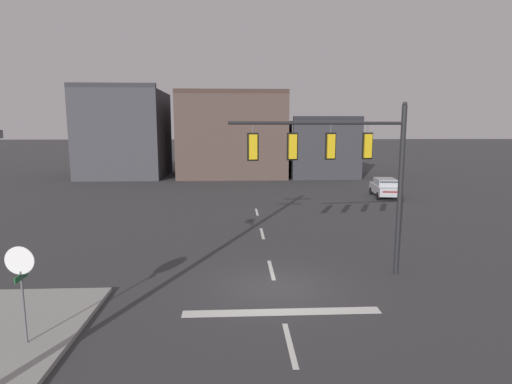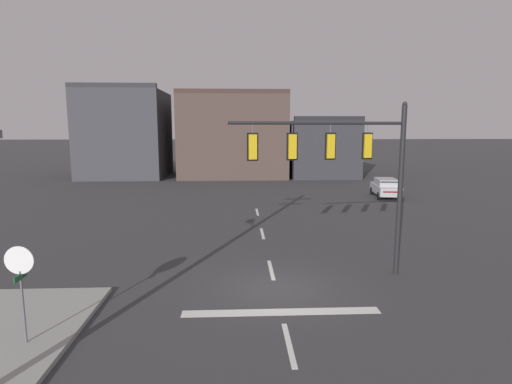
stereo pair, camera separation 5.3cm
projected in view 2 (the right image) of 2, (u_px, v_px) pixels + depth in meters
ground_plane at (276, 288)px, 15.25m from camera, size 400.00×400.00×0.00m
stop_bar_paint at (281, 312)px, 13.28m from camera, size 6.40×0.50×0.01m
lane_centreline at (271, 270)px, 17.22m from camera, size 0.16×26.40×0.01m
signal_mast_near_side at (345, 160)px, 15.68m from camera, size 6.87×1.09×6.87m
stop_sign at (20, 271)px, 10.83m from camera, size 0.76×0.64×2.83m
car_lot_nearside at (386, 187)px, 35.10m from camera, size 2.35×4.61×1.61m
building_row at (214, 138)px, 51.06m from camera, size 32.49×13.07×10.65m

